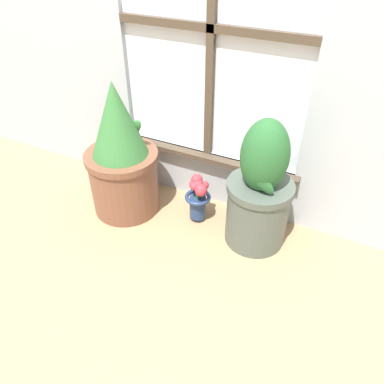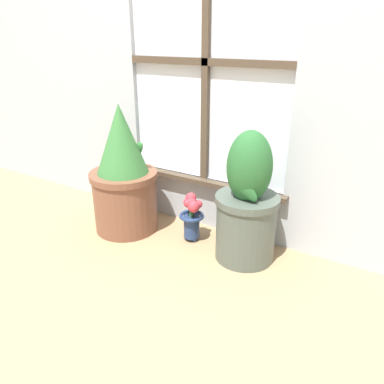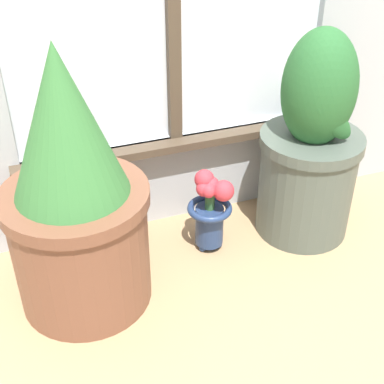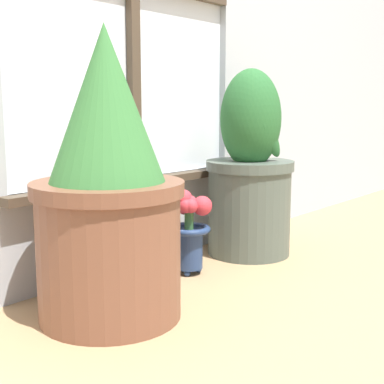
{
  "view_description": "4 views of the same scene",
  "coord_description": "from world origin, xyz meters",
  "views": [
    {
      "loc": [
        0.66,
        -1.01,
        1.29
      ],
      "look_at": [
        0.01,
        0.31,
        0.17
      ],
      "focal_mm": 35.0,
      "sensor_mm": 36.0,
      "label": 1
    },
    {
      "loc": [
        0.95,
        -1.17,
        1.02
      ],
      "look_at": [
        0.06,
        0.29,
        0.3
      ],
      "focal_mm": 35.0,
      "sensor_mm": 36.0,
      "label": 2
    },
    {
      "loc": [
        -0.44,
        -0.84,
        1.04
      ],
      "look_at": [
        -0.03,
        0.3,
        0.23
      ],
      "focal_mm": 50.0,
      "sensor_mm": 36.0,
      "label": 3
    },
    {
      "loc": [
        -1.17,
        -0.72,
        0.51
      ],
      "look_at": [
        0.06,
        0.33,
        0.25
      ],
      "focal_mm": 50.0,
      "sensor_mm": 36.0,
      "label": 4
    }
  ],
  "objects": [
    {
      "name": "potted_plant_left",
      "position": [
        -0.35,
        0.25,
        0.31
      ],
      "size": [
        0.37,
        0.37,
        0.7
      ],
      "color": "brown",
      "rests_on": "ground_plane"
    },
    {
      "name": "flower_vase",
      "position": [
        0.04,
        0.32,
        0.14
      ],
      "size": [
        0.13,
        0.13,
        0.26
      ],
      "color": "navy",
      "rests_on": "ground_plane"
    },
    {
      "name": "potted_plant_right",
      "position": [
        0.35,
        0.32,
        0.28
      ],
      "size": [
        0.3,
        0.3,
        0.64
      ],
      "color": "#4C564C",
      "rests_on": "ground_plane"
    },
    {
      "name": "ground_plane",
      "position": [
        0.0,
        0.0,
        0.0
      ],
      "size": [
        10.0,
        10.0,
        0.0
      ],
      "primitive_type": "plane",
      "color": "tan"
    }
  ]
}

